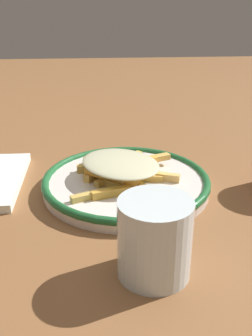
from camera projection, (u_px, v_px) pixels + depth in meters
name	position (u px, v px, depth m)	size (l,w,h in m)	color
ground_plane	(126.00, 189.00, 0.64)	(2.60, 2.60, 0.00)	brown
plate	(126.00, 182.00, 0.64)	(0.26, 0.26, 0.02)	silver
fries_heap	(122.00, 168.00, 0.63)	(0.18, 0.17, 0.04)	#D4AE53
water_glass	(155.00, 239.00, 0.44)	(0.08, 0.08, 0.09)	silver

